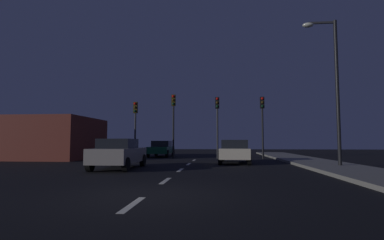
% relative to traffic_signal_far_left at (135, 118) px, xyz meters
% --- Properties ---
extents(ground_plane, '(80.00, 80.00, 0.00)m').
position_rel_traffic_signal_far_left_xyz_m(ground_plane, '(4.93, -8.91, -3.20)').
color(ground_plane, black).
extents(sidewalk_curb_right, '(3.00, 40.00, 0.15)m').
position_rel_traffic_signal_far_left_xyz_m(sidewalk_curb_right, '(12.43, -8.91, -3.12)').
color(sidewalk_curb_right, gray).
rests_on(sidewalk_curb_right, ground_plane).
extents(lane_stripe_nearest, '(0.16, 1.60, 0.01)m').
position_rel_traffic_signal_far_left_xyz_m(lane_stripe_nearest, '(4.93, -17.11, -3.20)').
color(lane_stripe_nearest, silver).
rests_on(lane_stripe_nearest, ground_plane).
extents(lane_stripe_second, '(0.16, 1.60, 0.01)m').
position_rel_traffic_signal_far_left_xyz_m(lane_stripe_second, '(4.93, -13.31, -3.20)').
color(lane_stripe_second, silver).
rests_on(lane_stripe_second, ground_plane).
extents(lane_stripe_third, '(0.16, 1.60, 0.01)m').
position_rel_traffic_signal_far_left_xyz_m(lane_stripe_third, '(4.93, -9.51, -3.20)').
color(lane_stripe_third, silver).
rests_on(lane_stripe_third, ground_plane).
extents(lane_stripe_fourth, '(0.16, 1.60, 0.01)m').
position_rel_traffic_signal_far_left_xyz_m(lane_stripe_fourth, '(4.93, -5.71, -3.20)').
color(lane_stripe_fourth, silver).
rests_on(lane_stripe_fourth, ground_plane).
extents(lane_stripe_fifth, '(0.16, 1.60, 0.01)m').
position_rel_traffic_signal_far_left_xyz_m(lane_stripe_fifth, '(4.93, -1.91, -3.20)').
color(lane_stripe_fifth, silver).
rests_on(lane_stripe_fifth, ground_plane).
extents(traffic_signal_far_left, '(0.32, 0.38, 4.54)m').
position_rel_traffic_signal_far_left_xyz_m(traffic_signal_far_left, '(0.00, 0.00, 0.00)').
color(traffic_signal_far_left, '#2D2D30').
rests_on(traffic_signal_far_left, ground_plane).
extents(traffic_signal_center_left, '(0.32, 0.38, 5.09)m').
position_rel_traffic_signal_far_left_xyz_m(traffic_signal_center_left, '(3.11, 0.00, 0.36)').
color(traffic_signal_center_left, black).
rests_on(traffic_signal_center_left, ground_plane).
extents(traffic_signal_center_right, '(0.32, 0.38, 4.84)m').
position_rel_traffic_signal_far_left_xyz_m(traffic_signal_center_right, '(6.60, 0.00, 0.20)').
color(traffic_signal_center_right, '#2D2D30').
rests_on(traffic_signal_center_right, ground_plane).
extents(traffic_signal_far_right, '(0.32, 0.38, 4.82)m').
position_rel_traffic_signal_far_left_xyz_m(traffic_signal_far_right, '(10.09, 0.00, 0.18)').
color(traffic_signal_far_right, black).
rests_on(traffic_signal_far_right, ground_plane).
extents(car_stopped_ahead, '(2.06, 4.19, 1.43)m').
position_rel_traffic_signal_far_left_xyz_m(car_stopped_ahead, '(7.69, -4.78, -2.47)').
color(car_stopped_ahead, beige).
rests_on(car_stopped_ahead, ground_plane).
extents(car_adjacent_lane, '(1.91, 4.23, 1.46)m').
position_rel_traffic_signal_far_left_xyz_m(car_adjacent_lane, '(1.86, -9.13, -2.44)').
color(car_adjacent_lane, gray).
rests_on(car_adjacent_lane, ground_plane).
extents(car_oncoming_far, '(1.89, 4.61, 1.41)m').
position_rel_traffic_signal_far_left_xyz_m(car_oncoming_far, '(1.57, 2.98, -2.47)').
color(car_oncoming_far, '#0F4C2D').
rests_on(car_oncoming_far, ground_plane).
extents(street_lamp_right, '(1.72, 0.36, 7.57)m').
position_rel_traffic_signal_far_left_xyz_m(street_lamp_right, '(12.48, -7.81, 1.31)').
color(street_lamp_right, black).
rests_on(street_lamp_right, ground_plane).
extents(storefront_left, '(5.60, 6.46, 3.17)m').
position_rel_traffic_signal_far_left_xyz_m(storefront_left, '(-5.87, -1.28, -1.61)').
color(storefront_left, maroon).
rests_on(storefront_left, ground_plane).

